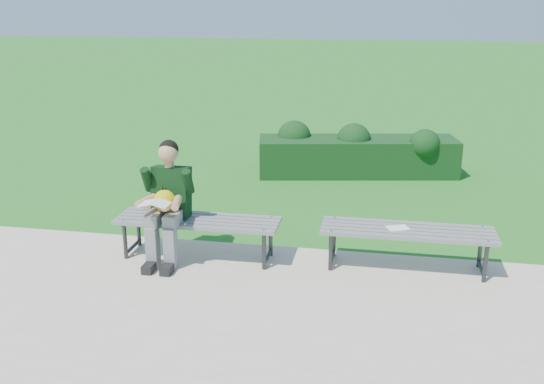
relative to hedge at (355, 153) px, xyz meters
The scene contains 7 objects.
ground 3.43m from the hedge, 100.68° to the right, with size 80.00×80.00×0.00m.
walkway 5.15m from the hedge, 97.06° to the right, with size 30.00×3.50×0.02m.
hedge is the anchor object (origin of this frame).
bench_left 4.10m from the hedge, 111.65° to the right, with size 1.80×0.50×0.46m.
bench_right 3.78m from the hedge, 78.66° to the right, with size 1.80×0.50×0.46m.
seated_boy 4.32m from the hedge, 114.90° to the right, with size 0.56×0.76×1.31m.
paper_sheet 3.76m from the hedge, 80.15° to the right, with size 0.26×0.23×0.01m.
Camera 1 is at (1.06, -6.44, 2.75)m, focal length 40.00 mm.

